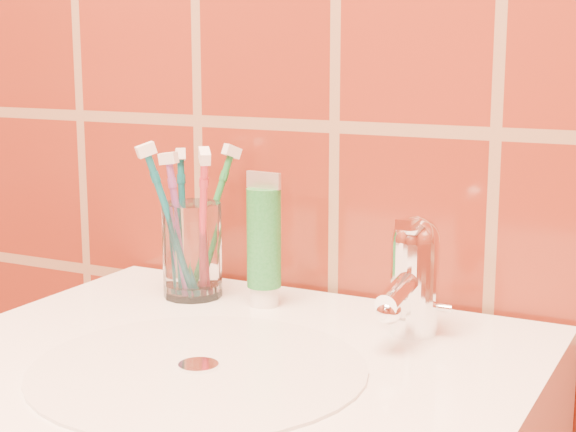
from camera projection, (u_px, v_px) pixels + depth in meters
The scene contains 8 objects.
glass_tumbler at pixel (192, 250), 1.00m from camera, with size 0.07×0.07×0.11m, color white.
toothpaste_tube at pixel (264, 244), 0.96m from camera, with size 0.04×0.04×0.15m.
faucet at pixel (413, 272), 0.86m from camera, with size 0.05×0.11×0.12m.
toothbrush_0 at pixel (203, 227), 0.96m from camera, with size 0.06×0.07×0.18m, color #BB283B, non-canonical shape.
toothbrush_1 at pixel (183, 223), 1.01m from camera, with size 0.05×0.05×0.17m, color #0B5962, non-canonical shape.
toothbrush_2 at pixel (171, 223), 0.97m from camera, with size 0.06×0.06×0.19m, color #0D616F, non-canonical shape.
toothbrush_3 at pixel (210, 220), 1.02m from camera, with size 0.05×0.08×0.18m, color #207A39, non-canonical shape.
toothbrush_4 at pixel (179, 226), 0.99m from camera, with size 0.05×0.03×0.17m, color #8D479A, non-canonical shape.
Camera 1 is at (0.41, 0.29, 1.13)m, focal length 55.00 mm.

